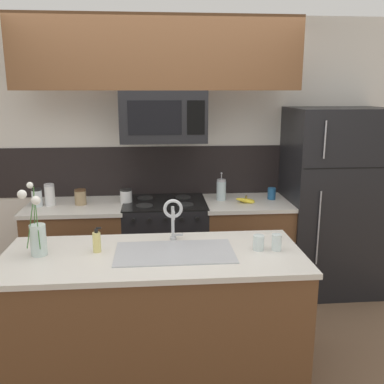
{
  "coord_description": "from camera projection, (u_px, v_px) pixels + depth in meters",
  "views": [
    {
      "loc": [
        -0.07,
        -2.92,
        1.93
      ],
      "look_at": [
        0.2,
        0.27,
        1.16
      ],
      "focal_mm": 40.0,
      "sensor_mm": 36.0,
      "label": 1
    }
  ],
  "objects": [
    {
      "name": "back_counter_left",
      "position": [
        79.0,
        252.0,
        3.99
      ],
      "size": [
        0.89,
        0.65,
        0.91
      ],
      "color": "brown",
      "rests_on": "ground"
    },
    {
      "name": "kitchen_sink",
      "position": [
        175.0,
        263.0,
        2.75
      ],
      "size": [
        0.76,
        0.42,
        0.16
      ],
      "color": "#ADAFB5",
      "rests_on": "island_counter"
    },
    {
      "name": "stove_range",
      "position": [
        165.0,
        248.0,
        4.05
      ],
      "size": [
        0.76,
        0.64,
        0.93
      ],
      "color": "black",
      "rests_on": "ground"
    },
    {
      "name": "dish_soap_bottle",
      "position": [
        97.0,
        242.0,
        2.74
      ],
      "size": [
        0.06,
        0.05,
        0.16
      ],
      "color": "#DBCC75",
      "rests_on": "island_counter"
    },
    {
      "name": "coffee_tin",
      "position": [
        272.0,
        194.0,
        4.07
      ],
      "size": [
        0.08,
        0.08,
        0.11
      ],
      "primitive_type": "cylinder",
      "color": "#1E5184",
      "rests_on": "back_counter_right"
    },
    {
      "name": "storage_jar_medium",
      "position": [
        50.0,
        195.0,
        3.84
      ],
      "size": [
        0.09,
        0.09,
        0.2
      ],
      "color": "silver",
      "rests_on": "back_counter_left"
    },
    {
      "name": "storage_jar_tall",
      "position": [
        37.0,
        197.0,
        3.81
      ],
      "size": [
        0.09,
        0.09,
        0.16
      ],
      "color": "silver",
      "rests_on": "back_counter_left"
    },
    {
      "name": "banana_bunch",
      "position": [
        246.0,
        200.0,
        3.94
      ],
      "size": [
        0.19,
        0.13,
        0.08
      ],
      "color": "yellow",
      "rests_on": "back_counter_right"
    },
    {
      "name": "storage_jar_short",
      "position": [
        80.0,
        197.0,
        3.87
      ],
      "size": [
        0.1,
        0.1,
        0.14
      ],
      "color": "#997F5B",
      "rests_on": "back_counter_left"
    },
    {
      "name": "flower_vase",
      "position": [
        37.0,
        236.0,
        2.67
      ],
      "size": [
        0.14,
        0.16,
        0.46
      ],
      "color": "silver",
      "rests_on": "island_counter"
    },
    {
      "name": "french_press",
      "position": [
        221.0,
        190.0,
        4.03
      ],
      "size": [
        0.09,
        0.09,
        0.27
      ],
      "color": "silver",
      "rests_on": "back_counter_right"
    },
    {
      "name": "storage_jar_squat",
      "position": [
        126.0,
        196.0,
        3.92
      ],
      "size": [
        0.11,
        0.11,
        0.13
      ],
      "color": "silver",
      "rests_on": "back_counter_left"
    },
    {
      "name": "ground_plane",
      "position": [
        169.0,
        347.0,
        3.29
      ],
      "size": [
        10.0,
        10.0,
        0.0
      ],
      "primitive_type": "plane",
      "color": "brown"
    },
    {
      "name": "refrigerator",
      "position": [
        332.0,
        201.0,
        4.11
      ],
      "size": [
        0.9,
        0.74,
        1.77
      ],
      "color": "black",
      "rests_on": "ground"
    },
    {
      "name": "splash_band",
      "position": [
        163.0,
        171.0,
        4.2
      ],
      "size": [
        3.26,
        0.01,
        0.48
      ],
      "primitive_type": "cube",
      "color": "black",
      "rests_on": "rear_partition"
    },
    {
      "name": "back_counter_right",
      "position": [
        245.0,
        246.0,
        4.12
      ],
      "size": [
        0.81,
        0.65,
        0.91
      ],
      "color": "brown",
      "rests_on": "ground"
    },
    {
      "name": "microwave",
      "position": [
        163.0,
        116.0,
        3.74
      ],
      "size": [
        0.74,
        0.4,
        0.44
      ],
      "color": "black"
    },
    {
      "name": "drinking_glass",
      "position": [
        259.0,
        243.0,
        2.78
      ],
      "size": [
        0.07,
        0.07,
        0.1
      ],
      "color": "silver",
      "rests_on": "island_counter"
    },
    {
      "name": "spare_glass",
      "position": [
        277.0,
        242.0,
        2.78
      ],
      "size": [
        0.06,
        0.06,
        0.11
      ],
      "color": "silver",
      "rests_on": "island_counter"
    },
    {
      "name": "sink_faucet",
      "position": [
        173.0,
        214.0,
        2.89
      ],
      "size": [
        0.14,
        0.14,
        0.31
      ],
      "color": "#B7BABF",
      "rests_on": "island_counter"
    },
    {
      "name": "upper_cabinet_band",
      "position": [
        158.0,
        54.0,
        3.59
      ],
      "size": [
        2.4,
        0.34,
        0.6
      ],
      "primitive_type": "cube",
      "color": "brown"
    },
    {
      "name": "rear_partition",
      "position": [
        193.0,
        154.0,
        4.25
      ],
      "size": [
        5.2,
        0.1,
        2.6
      ],
      "primitive_type": "cube",
      "color": "silver",
      "rests_on": "ground"
    },
    {
      "name": "island_counter",
      "position": [
        155.0,
        318.0,
        2.83
      ],
      "size": [
        1.93,
        0.79,
        0.91
      ],
      "color": "brown",
      "rests_on": "ground"
    }
  ]
}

